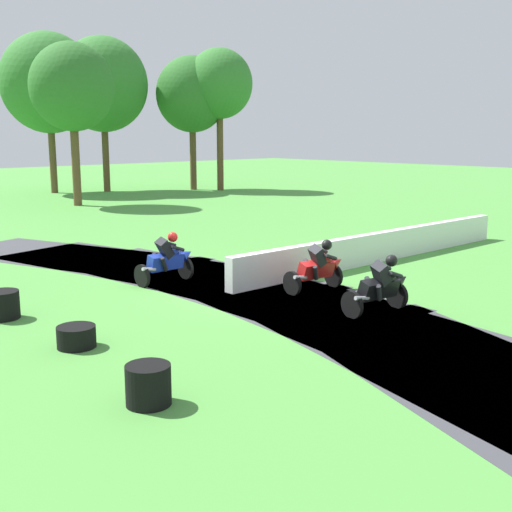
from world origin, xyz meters
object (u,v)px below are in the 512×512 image
motorcycle_trailing_blue (168,259)px  traffic_cone (355,245)px  tire_stack_mid_a (76,337)px  tire_stack_mid_b (2,305)px  motorcycle_lead_black (382,285)px  tire_stack_near (148,385)px  motorcycle_chase_red (319,266)px

motorcycle_trailing_blue → traffic_cone: 7.23m
tire_stack_mid_a → traffic_cone: bearing=12.8°
motorcycle_trailing_blue → tire_stack_mid_b: bearing=-176.1°
tire_stack_mid_a → tire_stack_mid_b: (-0.25, 2.78, 0.10)m
motorcycle_lead_black → tire_stack_mid_a: 6.50m
motorcycle_trailing_blue → tire_stack_near: bearing=-127.6°
tire_stack_mid_a → traffic_cone: traffic_cone is taller
motorcycle_lead_black → tire_stack_mid_a: size_ratio=2.38×
tire_stack_mid_a → motorcycle_lead_black: bearing=-22.4°
tire_stack_near → traffic_cone: tire_stack_near is taller
motorcycle_chase_red → motorcycle_trailing_blue: (-2.23, 3.29, 0.02)m
traffic_cone → motorcycle_chase_red: bearing=-150.6°
motorcycle_chase_red → tire_stack_mid_a: bearing=178.3°
motorcycle_chase_red → tire_stack_mid_a: (-6.51, 0.19, -0.43)m
motorcycle_lead_black → motorcycle_chase_red: 2.33m
tire_stack_mid_b → traffic_cone: tire_stack_mid_b is taller
tire_stack_mid_a → traffic_cone: 11.78m
motorcycle_lead_black → tire_stack_mid_a: bearing=157.6°
motorcycle_lead_black → traffic_cone: 7.49m
motorcycle_lead_black → tire_stack_mid_b: 8.16m
tire_stack_near → tire_stack_mid_b: bearing=87.8°
motorcycle_chase_red → traffic_cone: (4.98, 2.80, -0.41)m
motorcycle_chase_red → tire_stack_mid_b: size_ratio=2.41×
motorcycle_lead_black → tire_stack_near: size_ratio=2.55×
motorcycle_chase_red → tire_stack_mid_b: bearing=156.2°
motorcycle_trailing_blue → traffic_cone: size_ratio=3.82×
tire_stack_near → motorcycle_trailing_blue: bearing=52.4°
motorcycle_lead_black → motorcycle_chase_red: size_ratio=1.00×
motorcycle_lead_black → motorcycle_chase_red: (0.51, 2.28, -0.00)m
tire_stack_mid_b → traffic_cone: 11.73m
motorcycle_trailing_blue → tire_stack_near: (-4.75, -6.16, -0.35)m
motorcycle_trailing_blue → tire_stack_mid_b: 4.55m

